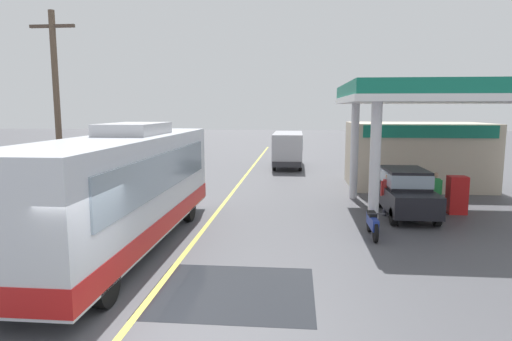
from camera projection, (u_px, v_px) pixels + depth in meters
name	position (u px, v px, depth m)	size (l,w,h in m)	color
ground	(247.00, 173.00, 28.36)	(120.00, 120.00, 0.00)	#4C4C51
lane_divider_stripe	(237.00, 187.00, 23.43)	(0.16, 50.00, 0.01)	#D8CC4C
wet_puddle_patch	(232.00, 291.00, 10.00)	(3.71, 3.19, 0.01)	#26282D
coach_bus_main	(124.00, 191.00, 12.94)	(2.60, 11.04, 3.69)	silver
gas_station_roadside	(428.00, 140.00, 21.23)	(9.10, 11.95, 5.10)	#147259
car_at_pump	(405.00, 190.00, 17.04)	(1.70, 4.20, 1.82)	black
minibus_opposing_lane	(288.00, 146.00, 31.39)	(2.04, 6.13, 2.44)	#A5A5AD
motorcycle_parked_forecourt	(372.00, 223.00, 14.22)	(0.55, 1.80, 0.92)	black
pedestrian_near_pump	(435.00, 191.00, 17.27)	(0.55, 0.22, 1.66)	#33333F
pedestrian_by_shop	(388.00, 192.00, 16.99)	(0.55, 0.22, 1.66)	#33333F
utility_pole_roadside	(57.00, 109.00, 17.39)	(1.80, 0.24, 7.90)	brown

